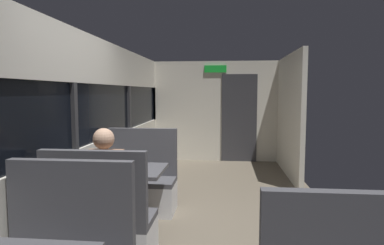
{
  "coord_description": "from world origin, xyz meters",
  "views": [
    {
      "loc": [
        0.24,
        -3.51,
        1.6
      ],
      "look_at": [
        -0.34,
        2.24,
        1.06
      ],
      "focal_mm": 31.1,
      "sensor_mm": 36.0,
      "label": 1
    }
  ],
  "objects_px": {
    "dining_table_mid_window": "(124,177)",
    "seated_passenger": "(104,205)",
    "bench_mid_window_facing_end": "(102,230)",
    "bench_mid_window_facing_entry": "(140,187)"
  },
  "relations": [
    {
      "from": "dining_table_mid_window",
      "to": "seated_passenger",
      "type": "relative_size",
      "value": 0.71
    },
    {
      "from": "dining_table_mid_window",
      "to": "bench_mid_window_facing_end",
      "type": "xyz_separation_m",
      "value": [
        0.0,
        -0.7,
        -0.31
      ]
    },
    {
      "from": "dining_table_mid_window",
      "to": "bench_mid_window_facing_entry",
      "type": "xyz_separation_m",
      "value": [
        0.0,
        0.7,
        -0.31
      ]
    },
    {
      "from": "seated_passenger",
      "to": "bench_mid_window_facing_entry",
      "type": "bearing_deg",
      "value": 90.0
    },
    {
      "from": "dining_table_mid_window",
      "to": "seated_passenger",
      "type": "xyz_separation_m",
      "value": [
        0.0,
        -0.63,
        -0.1
      ]
    },
    {
      "from": "dining_table_mid_window",
      "to": "bench_mid_window_facing_end",
      "type": "height_order",
      "value": "bench_mid_window_facing_end"
    },
    {
      "from": "dining_table_mid_window",
      "to": "seated_passenger",
      "type": "height_order",
      "value": "seated_passenger"
    },
    {
      "from": "bench_mid_window_facing_entry",
      "to": "dining_table_mid_window",
      "type": "bearing_deg",
      "value": -90.0
    },
    {
      "from": "dining_table_mid_window",
      "to": "seated_passenger",
      "type": "distance_m",
      "value": 0.64
    },
    {
      "from": "dining_table_mid_window",
      "to": "bench_mid_window_facing_entry",
      "type": "height_order",
      "value": "bench_mid_window_facing_entry"
    }
  ]
}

